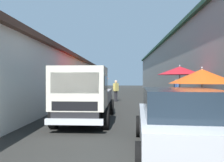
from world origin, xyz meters
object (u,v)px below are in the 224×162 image
at_px(fruit_stall_near_right, 83,76).
at_px(delivery_truck, 84,96).
at_px(fruit_stall_near_left, 96,80).
at_px(fruit_stall_far_left, 179,77).
at_px(fruit_stall_far_right, 203,82).
at_px(vendor_in_shade, 176,91).
at_px(hatchback_car, 179,120).
at_px(vendor_by_crates, 116,89).
at_px(parked_scooter, 199,108).
at_px(fruit_stall_mid_lane, 89,78).

bearing_deg(fruit_stall_near_right, delivery_truck, -169.52).
xyz_separation_m(fruit_stall_near_left, delivery_truck, (-11.23, -0.88, -0.62)).
distance_m(fruit_stall_far_left, delivery_truck, 5.22).
relative_size(fruit_stall_far_right, vendor_in_shade, 1.36).
distance_m(hatchback_car, delivery_truck, 4.00).
xyz_separation_m(fruit_stall_near_right, fruit_stall_far_right, (-5.62, -5.15, -0.27)).
bearing_deg(vendor_by_crates, parked_scooter, -150.85).
bearing_deg(fruit_stall_near_right, fruit_stall_far_left, -113.96).
bearing_deg(fruit_stall_far_right, vendor_in_shade, -4.60).
bearing_deg(fruit_stall_far_left, fruit_stall_far_right, 179.10).
bearing_deg(parked_scooter, delivery_truck, 108.84).
height_order(hatchback_car, vendor_in_shade, vendor_in_shade).
bearing_deg(parked_scooter, hatchback_car, 155.58).
relative_size(fruit_stall_mid_lane, hatchback_car, 0.59).
bearing_deg(vendor_in_shade, parked_scooter, -177.41).
relative_size(fruit_stall_near_left, vendor_in_shade, 1.38).
bearing_deg(vendor_by_crates, vendor_in_shade, -133.25).
xyz_separation_m(fruit_stall_mid_lane, fruit_stall_near_right, (-2.22, 0.07, 0.09)).
xyz_separation_m(fruit_stall_near_left, hatchback_car, (-14.18, -3.56, -0.92)).
distance_m(fruit_stall_far_right, vendor_in_shade, 5.40).
height_order(fruit_stall_far_left, fruit_stall_far_right, fruit_stall_far_left).
bearing_deg(parked_scooter, vendor_by_crates, 29.15).
bearing_deg(fruit_stall_mid_lane, vendor_by_crates, -63.60).
bearing_deg(fruit_stall_far_left, hatchback_car, 165.35).
distance_m(fruit_stall_near_right, vendor_in_shade, 5.66).
distance_m(fruit_stall_far_left, fruit_stall_near_left, 9.71).
height_order(fruit_stall_near_left, vendor_in_shade, fruit_stall_near_left).
height_order(vendor_by_crates, parked_scooter, vendor_by_crates).
height_order(delivery_truck, parked_scooter, delivery_truck).
xyz_separation_m(fruit_stall_far_left, fruit_stall_near_right, (2.31, 5.20, 0.06)).
bearing_deg(delivery_truck, fruit_stall_near_left, 4.50).
distance_m(fruit_stall_mid_lane, parked_scooter, 8.28).
relative_size(fruit_stall_near_right, parked_scooter, 1.69).
distance_m(fruit_stall_far_right, parked_scooter, 2.34).
height_order(fruit_stall_far_right, parked_scooter, fruit_stall_far_right).
bearing_deg(fruit_stall_near_left, fruit_stall_far_right, -156.38).
bearing_deg(fruit_stall_mid_lane, hatchback_car, -161.06).
bearing_deg(fruit_stall_near_right, parked_scooter, -122.55).
distance_m(fruit_stall_far_right, hatchback_car, 3.13).
xyz_separation_m(vendor_in_shade, parked_scooter, (-3.38, -0.15, -0.51)).
bearing_deg(fruit_stall_far_left, delivery_truck, 125.10).
bearing_deg(fruit_stall_near_left, fruit_stall_far_left, -148.25).
bearing_deg(fruit_stall_far_left, fruit_stall_mid_lane, 48.56).
relative_size(fruit_stall_near_left, fruit_stall_far_right, 1.02).
bearing_deg(vendor_by_crates, fruit_stall_far_left, -149.11).
bearing_deg(fruit_stall_near_left, vendor_in_shade, -138.60).
distance_m(delivery_truck, vendor_by_crates, 8.49).
height_order(fruit_stall_near_right, hatchback_car, fruit_stall_near_right).
relative_size(fruit_stall_mid_lane, vendor_by_crates, 1.49).
bearing_deg(fruit_stall_near_left, hatchback_car, -165.91).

